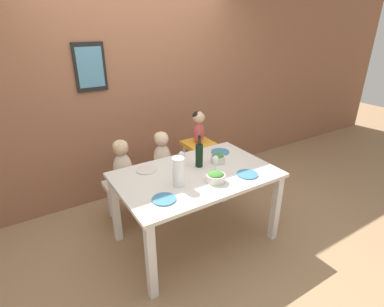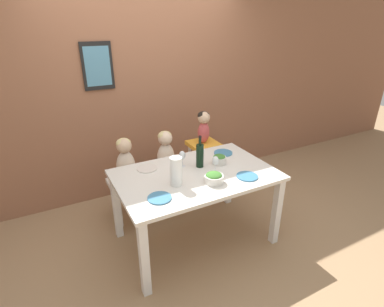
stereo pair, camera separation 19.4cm
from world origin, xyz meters
name	(u,v)px [view 1 (the left image)]	position (x,y,z in m)	size (l,w,h in m)	color
ground_plane	(196,238)	(0.00, 0.00, 0.00)	(14.00, 14.00, 0.00)	#9E7A56
wall_back	(138,89)	(0.00, 1.31, 1.35)	(10.00, 0.09, 2.70)	#8E5B42
dining_table	(196,183)	(0.00, 0.00, 0.67)	(1.51, 0.96, 0.77)	silver
chair_far_left	(125,190)	(-0.48, 0.71, 0.38)	(0.41, 0.40, 0.46)	silver
chair_far_center	(163,179)	(-0.01, 0.71, 0.38)	(0.41, 0.40, 0.46)	silver
chair_right_highchair	(198,155)	(0.49, 0.71, 0.58)	(0.34, 0.34, 0.75)	silver
person_child_left	(122,162)	(-0.48, 0.71, 0.73)	(0.21, 0.18, 0.52)	beige
person_child_center	(162,152)	(-0.01, 0.71, 0.73)	(0.21, 0.18, 0.52)	beige
person_baby_right	(199,124)	(0.49, 0.71, 0.98)	(0.15, 0.15, 0.39)	#C64C4C
wine_bottle	(199,155)	(0.11, 0.11, 0.90)	(0.08, 0.08, 0.33)	black
paper_towel_roll	(178,172)	(-0.25, -0.11, 0.91)	(0.11, 0.11, 0.27)	white
wine_glass_near	(216,160)	(0.18, -0.06, 0.89)	(0.06, 0.06, 0.17)	white
wine_glass_far	(182,156)	(-0.04, 0.20, 0.89)	(0.06, 0.06, 0.17)	white
salad_bowl_large	(216,177)	(0.06, -0.23, 0.82)	(0.17, 0.17, 0.10)	silver
salad_bowl_small	(218,158)	(0.32, 0.08, 0.82)	(0.14, 0.14, 0.10)	silver
dinner_plate_front_left	(164,199)	(-0.47, -0.25, 0.78)	(0.20, 0.20, 0.01)	teal
dinner_plate_back_left	(146,170)	(-0.38, 0.31, 0.78)	(0.20, 0.20, 0.01)	silver
dinner_plate_back_right	(220,152)	(0.49, 0.27, 0.78)	(0.20, 0.20, 0.01)	teal
dinner_plate_front_right	(247,174)	(0.39, -0.29, 0.78)	(0.20, 0.20, 0.01)	teal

